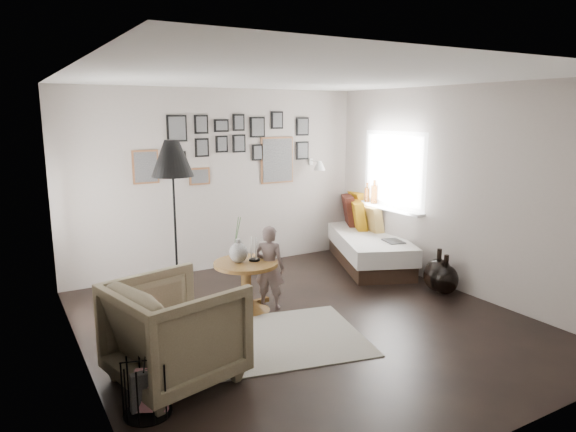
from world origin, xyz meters
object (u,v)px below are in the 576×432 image
pedestal_table (246,288)px  demijohn_large (438,275)px  floor_lamp (172,165)px  armchair (175,331)px  child (269,267)px  demijohn_small (445,279)px  magazine_basket (147,388)px  daybed (364,242)px  vase (238,249)px

pedestal_table → demijohn_large: bearing=-15.1°
demijohn_large → floor_lamp: bearing=163.2°
armchair → child: bearing=-67.4°
floor_lamp → demijohn_small: (3.13, -1.07, -1.51)m
magazine_basket → child: size_ratio=0.44×
armchair → magazine_basket: armchair is taller
daybed → floor_lamp: floor_lamp is taller
magazine_basket → demijohn_large: demijohn_large is taller
daybed → magazine_basket: daybed is taller
armchair → floor_lamp: (0.49, 1.44, 1.25)m
daybed → armchair: size_ratio=2.27×
armchair → floor_lamp: floor_lamp is taller
pedestal_table → armchair: 1.67m
demijohn_small → vase: bearing=162.4°
daybed → demijohn_small: (-0.00, -1.63, -0.13)m
magazine_basket → demijohn_large: 4.07m
vase → daybed: (2.49, 0.84, -0.42)m
pedestal_table → magazine_basket: bearing=-135.5°
pedestal_table → demijohn_small: bearing=-17.7°
vase → demijohn_large: size_ratio=0.94×
pedestal_table → armchair: bearing=-136.4°
demijohn_large → demijohn_small: size_ratio=1.10×
armchair → child: child is taller
demijohn_large → child: size_ratio=0.57×
vase → child: size_ratio=0.53×
demijohn_small → pedestal_table: bearing=162.3°
floor_lamp → daybed: bearing=10.3°
pedestal_table → magazine_basket: (-1.56, -1.53, -0.05)m
child → floor_lamp: bearing=26.1°
demijohn_large → daybed: bearing=89.9°
demijohn_small → daybed: bearing=89.9°
demijohn_small → child: size_ratio=0.52×
vase → daybed: 2.66m
floor_lamp → vase: bearing=-23.4°
floor_lamp → demijohn_large: size_ratio=3.51×
daybed → child: size_ratio=2.25×
pedestal_table → child: size_ratio=0.75×
demijohn_large → demijohn_small: demijohn_large is taller
vase → armchair: size_ratio=0.54×
pedestal_table → armchair: armchair is taller
child → daybed: bearing=-110.2°
armchair → floor_lamp: 1.97m
floor_lamp → magazine_basket: (-0.85, -1.83, -1.48)m
vase → pedestal_table: bearing=-14.0°
pedestal_table → demijohn_small: 2.53m
demijohn_small → child: 2.27m
daybed → demijohn_large: daybed is taller
vase → demijohn_small: vase is taller
daybed → armchair: (-3.62, -2.01, 0.13)m
pedestal_table → demijohn_large: size_ratio=1.32×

